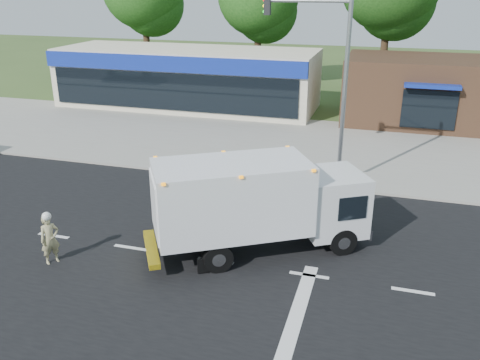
{
  "coord_description": "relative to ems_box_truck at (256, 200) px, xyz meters",
  "views": [
    {
      "loc": [
        4.77,
        -13.3,
        8.31
      ],
      "look_at": [
        -0.04,
        2.87,
        1.7
      ],
      "focal_mm": 38.0,
      "sensor_mm": 36.0,
      "label": 1
    }
  ],
  "objects": [
    {
      "name": "sidewalk",
      "position": [
        -1.03,
        7.18,
        -1.76
      ],
      "size": [
        60.0,
        2.4,
        0.12
      ],
      "primitive_type": "cube",
      "color": "gray",
      "rests_on": "ground"
    },
    {
      "name": "retail_strip_mall",
      "position": [
        -10.03,
        18.91,
        0.19
      ],
      "size": [
        18.0,
        6.2,
        4.0
      ],
      "color": "beige",
      "rests_on": "ground"
    },
    {
      "name": "traffic_signal_pole",
      "position": [
        1.32,
        6.58,
        3.1
      ],
      "size": [
        3.51,
        0.25,
        8.0
      ],
      "color": "gray",
      "rests_on": "ground"
    },
    {
      "name": "road_asphalt",
      "position": [
        -1.03,
        -1.02,
        -1.82
      ],
      "size": [
        60.0,
        14.0,
        0.02
      ],
      "primitive_type": "cube",
      "color": "black",
      "rests_on": "ground"
    },
    {
      "name": "ground",
      "position": [
        -1.03,
        -1.02,
        -1.82
      ],
      "size": [
        120.0,
        120.0,
        0.0
      ],
      "primitive_type": "plane",
      "color": "#385123",
      "rests_on": "ground"
    },
    {
      "name": "parking_apron",
      "position": [
        -1.03,
        12.98,
        -1.81
      ],
      "size": [
        60.0,
        9.0,
        0.02
      ],
      "primitive_type": "cube",
      "color": "gray",
      "rests_on": "ground"
    },
    {
      "name": "lane_markings",
      "position": [
        0.32,
        -2.37,
        -1.8
      ],
      "size": [
        55.2,
        7.0,
        0.01
      ],
      "color": "silver",
      "rests_on": "road_asphalt"
    },
    {
      "name": "emergency_worker",
      "position": [
        -5.96,
        -2.55,
        -0.96
      ],
      "size": [
        0.66,
        0.71,
        1.74
      ],
      "rotation": [
        0.0,
        0.0,
        0.98
      ],
      "color": "tan",
      "rests_on": "ground"
    },
    {
      "name": "ems_box_truck",
      "position": [
        0.0,
        0.0,
        0.0
      ],
      "size": [
        7.24,
        5.53,
        3.16
      ],
      "rotation": [
        0.0,
        0.0,
        0.54
      ],
      "color": "black",
      "rests_on": "ground"
    },
    {
      "name": "brown_storefront",
      "position": [
        5.97,
        18.96,
        0.18
      ],
      "size": [
        10.0,
        6.7,
        4.0
      ],
      "color": "#382316",
      "rests_on": "ground"
    }
  ]
}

